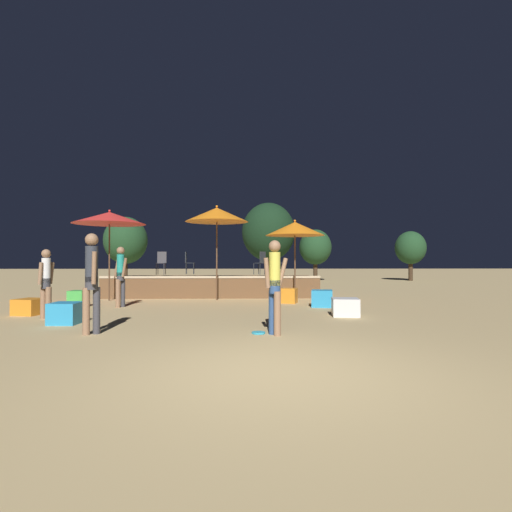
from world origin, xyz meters
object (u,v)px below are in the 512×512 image
at_px(person_3, 121,274).
at_px(bistro_chair_2, 261,261).
at_px(background_tree_0, 410,248).
at_px(background_tree_3, 126,240).
at_px(cube_seat_2, 345,307).
at_px(patio_umbrella_2, 217,215).
at_px(cube_seat_5, 322,298).
at_px(cube_seat_3, 78,299).
at_px(frisbee_disc, 258,333).
at_px(person_1, 275,283).
at_px(background_tree_2, 268,232).
at_px(person_0, 92,278).
at_px(cube_seat_4, 289,296).
at_px(bistro_chair_1, 277,261).
at_px(bistro_chair_3, 188,261).
at_px(patio_umbrella_0, 109,218).
at_px(patio_umbrella_1, 295,229).
at_px(cube_seat_1, 66,313).
at_px(background_tree_1, 315,247).
at_px(bistro_chair_0, 161,261).
at_px(person_2, 46,282).
at_px(cube_seat_0, 30,307).

xyz_separation_m(person_3, bistro_chair_2, (4.27, 3.86, 0.39)).
relative_size(background_tree_0, background_tree_3, 0.78).
distance_m(cube_seat_2, bistro_chair_2, 6.26).
distance_m(patio_umbrella_2, cube_seat_5, 4.70).
distance_m(cube_seat_3, frisbee_disc, 6.72).
bearing_deg(person_1, frisbee_disc, 35.84).
bearing_deg(background_tree_3, background_tree_0, -0.70).
xyz_separation_m(background_tree_2, background_tree_3, (-9.45, 0.53, -0.54)).
height_order(person_0, person_3, person_0).
bearing_deg(cube_seat_2, cube_seat_4, 109.09).
relative_size(cube_seat_4, background_tree_3, 0.14).
bearing_deg(background_tree_2, bistro_chair_1, -91.46).
bearing_deg(bistro_chair_3, cube_seat_4, -137.14).
relative_size(patio_umbrella_0, patio_umbrella_1, 1.11).
bearing_deg(cube_seat_1, person_1, -17.81).
relative_size(cube_seat_3, cube_seat_5, 0.70).
bearing_deg(patio_umbrella_1, person_3, -159.07).
distance_m(cube_seat_3, cube_seat_5, 7.13).
relative_size(cube_seat_3, background_tree_1, 0.14).
distance_m(cube_seat_4, bistro_chair_3, 5.33).
relative_size(person_1, bistro_chair_2, 1.93).
distance_m(bistro_chair_0, background_tree_2, 11.57).
xyz_separation_m(background_tree_0, background_tree_3, (-19.03, 0.23, 0.49)).
xyz_separation_m(frisbee_disc, background_tree_0, (10.92, 19.00, 2.18)).
bearing_deg(person_0, patio_umbrella_2, -140.36).
distance_m(patio_umbrella_1, person_2, 7.89).
bearing_deg(background_tree_3, bistro_chair_2, -52.39).
bearing_deg(cube_seat_2, person_0, -156.88).
height_order(patio_umbrella_0, cube_seat_0, patio_umbrella_0).
xyz_separation_m(bistro_chair_1, bistro_chair_3, (-3.65, 0.06, 0.00)).
relative_size(cube_seat_0, bistro_chair_0, 0.83).
relative_size(patio_umbrella_0, background_tree_2, 0.60).
height_order(patio_umbrella_1, person_1, patio_umbrella_1).
bearing_deg(person_2, cube_seat_4, -130.97).
distance_m(patio_umbrella_0, person_2, 4.64).
distance_m(cube_seat_2, cube_seat_4, 3.16).
distance_m(bistro_chair_0, bistro_chair_1, 4.63).
bearing_deg(bistro_chair_1, background_tree_1, -23.42).
bearing_deg(bistro_chair_3, background_tree_1, -37.83).
relative_size(cube_seat_0, bistro_chair_3, 0.83).
distance_m(person_3, background_tree_1, 17.02).
bearing_deg(bistro_chair_3, bistro_chair_2, -106.90).
height_order(person_1, frisbee_disc, person_1).
distance_m(patio_umbrella_1, background_tree_1, 13.05).
bearing_deg(cube_seat_3, background_tree_1, 56.85).
distance_m(person_2, background_tree_2, 17.96).
xyz_separation_m(cube_seat_3, cube_seat_5, (7.13, -0.13, 0.00)).
height_order(cube_seat_1, bistro_chair_1, bistro_chair_1).
height_order(cube_seat_3, person_3, person_3).
distance_m(bistro_chair_0, background_tree_3, 11.86).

